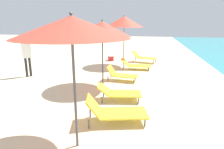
% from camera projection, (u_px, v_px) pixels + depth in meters
% --- Properties ---
extents(umbrella_third, '(2.05, 2.05, 2.59)m').
position_uv_depth(umbrella_third, '(71.00, 27.00, 3.37)').
color(umbrella_third, '#4C4C51').
rests_on(umbrella_third, ground).
extents(lounger_third_shoreside, '(1.61, 1.01, 0.67)m').
position_uv_depth(lounger_third_shoreside, '(114.00, 111.00, 4.84)').
color(lounger_third_shoreside, yellow).
rests_on(lounger_third_shoreside, ground).
extents(umbrella_fourth, '(2.11, 2.11, 2.51)m').
position_uv_depth(umbrella_fourth, '(102.00, 29.00, 7.07)').
color(umbrella_fourth, '#4C4C51').
rests_on(umbrella_fourth, ground).
extents(lounger_fourth_shoreside, '(1.33, 0.67, 0.62)m').
position_uv_depth(lounger_fourth_shoreside, '(121.00, 74.00, 8.31)').
color(lounger_fourth_shoreside, yellow).
rests_on(lounger_fourth_shoreside, ground).
extents(lounger_fourth_inland, '(1.44, 0.82, 0.52)m').
position_uv_depth(lounger_fourth_inland, '(119.00, 92.00, 6.21)').
color(lounger_fourth_inland, yellow).
rests_on(lounger_fourth_inland, ground).
extents(umbrella_farthest, '(2.15, 2.15, 2.81)m').
position_uv_depth(umbrella_farthest, '(124.00, 22.00, 10.77)').
color(umbrella_farthest, olive).
rests_on(umbrella_farthest, ground).
extents(lounger_farthest_shoreside, '(1.61, 0.95, 0.68)m').
position_uv_depth(lounger_farthest_shoreside, '(144.00, 57.00, 12.14)').
color(lounger_farthest_shoreside, yellow).
rests_on(lounger_farthest_shoreside, ground).
extents(lounger_farthest_inland, '(1.57, 0.69, 0.58)m').
position_uv_depth(lounger_farthest_inland, '(135.00, 65.00, 10.34)').
color(lounger_farthest_inland, yellow).
rests_on(lounger_farthest_inland, ground).
extents(person_walking_mid, '(0.41, 0.41, 1.78)m').
position_uv_depth(person_walking_mid, '(27.00, 53.00, 8.76)').
color(person_walking_mid, '#262628').
rests_on(person_walking_mid, ground).
extents(cooler_box, '(0.47, 0.54, 0.34)m').
position_uv_depth(cooler_box, '(111.00, 58.00, 12.78)').
color(cooler_box, red).
rests_on(cooler_box, ground).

